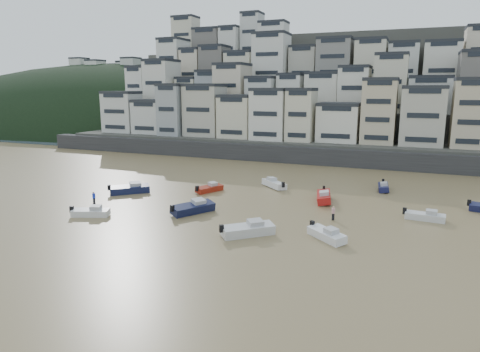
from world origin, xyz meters
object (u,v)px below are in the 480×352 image
at_px(boat_d, 425,215).
at_px(person_blue, 94,198).
at_px(boat_j, 91,211).
at_px(person_pink, 333,213).
at_px(boat_b, 327,233).
at_px(boat_a, 248,228).
at_px(boat_c, 193,207).
at_px(boat_h, 274,183).
at_px(boat_f, 209,187).
at_px(boat_e, 324,195).
at_px(boat_i, 383,186).
at_px(boat_k, 130,188).

relative_size(boat_d, person_blue, 2.84).
xyz_separation_m(boat_j, person_pink, (28.14, 9.72, 0.19)).
bearing_deg(boat_b, boat_a, -125.98).
height_order(boat_c, boat_h, boat_c).
bearing_deg(boat_j, person_blue, 106.52).
distance_m(boat_c, boat_f, 11.48).
height_order(boat_d, boat_e, boat_e).
xyz_separation_m(boat_b, person_pink, (-0.54, 7.00, 0.15)).
xyz_separation_m(boat_a, boat_i, (12.11, 27.17, -0.18)).
relative_size(boat_c, person_pink, 3.60).
height_order(boat_d, person_blue, person_blue).
bearing_deg(boat_a, boat_e, 32.38).
relative_size(boat_c, boat_k, 1.00).
bearing_deg(boat_i, boat_d, 16.27).
distance_m(boat_f, person_blue, 16.85).
distance_m(boat_i, person_pink, 18.77).
height_order(boat_f, person_blue, person_blue).
xyz_separation_m(boat_b, boat_j, (-28.67, -2.72, -0.04)).
bearing_deg(person_pink, boat_a, -130.11).
height_order(boat_h, boat_k, boat_k).
xyz_separation_m(boat_c, boat_h, (5.22, 17.59, -0.07)).
xyz_separation_m(boat_i, boat_j, (-32.69, -27.93, -0.01)).
relative_size(boat_j, boat_k, 0.79).
distance_m(boat_c, boat_k, 14.91).
xyz_separation_m(boat_a, boat_f, (-12.55, 16.25, -0.19)).
bearing_deg(boat_a, boat_j, 140.10).
relative_size(boat_h, boat_i, 1.14).
bearing_deg(boat_f, boat_j, 179.92).
xyz_separation_m(boat_h, boat_k, (-19.01, -11.92, 0.07)).
height_order(boat_a, boat_b, boat_a).
bearing_deg(boat_h, person_pink, 172.42).
bearing_deg(boat_e, person_pink, 6.79).
xyz_separation_m(boat_f, boat_h, (8.31, 6.54, 0.11)).
bearing_deg(boat_a, boat_h, 58.55).
xyz_separation_m(boat_e, boat_j, (-25.40, -17.97, -0.17)).
bearing_deg(boat_h, boat_e, -169.65).
bearing_deg(boat_i, boat_f, -71.89).
bearing_deg(boat_j, boat_f, 44.60).
height_order(boat_d, boat_f, same).
bearing_deg(boat_e, boat_f, -98.38).
relative_size(boat_c, boat_d, 1.27).
bearing_deg(boat_a, boat_k, 112.95).
bearing_deg(boat_k, boat_d, -39.86).
distance_m(boat_d, boat_k, 41.14).
height_order(boat_b, boat_h, boat_h).
bearing_deg(boat_j, boat_c, 8.05).
distance_m(boat_e, boat_k, 28.78).
bearing_deg(boat_f, boat_h, -26.58).
relative_size(boat_f, boat_h, 0.86).
distance_m(boat_d, person_pink, 11.06).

